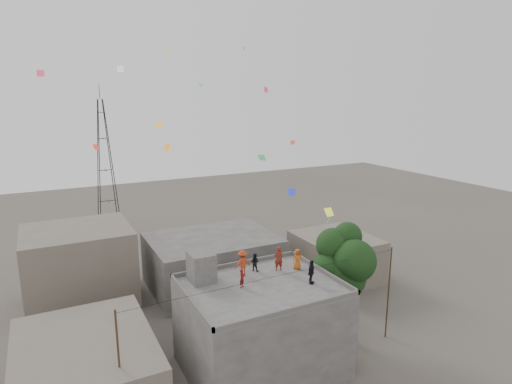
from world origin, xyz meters
TOP-DOWN VIEW (x-y plane):
  - ground at (0.00, 0.00)m, footprint 140.00×140.00m
  - main_building at (0.00, 0.00)m, footprint 10.00×8.00m
  - parapet at (0.00, 0.00)m, footprint 10.00×8.00m
  - stair_head_box at (-3.20, 2.60)m, footprint 1.60×1.80m
  - neighbor_west at (-11.00, 2.00)m, footprint 8.00×10.00m
  - neighbor_north at (2.00, 14.00)m, footprint 12.00×9.00m
  - neighbor_northwest at (-10.00, 16.00)m, footprint 9.00×8.00m
  - neighbor_east at (14.00, 10.00)m, footprint 7.00×8.00m
  - tree at (7.37, 0.60)m, footprint 4.90×4.60m
  - utility_line at (0.50, -1.25)m, footprint 20.12×0.62m
  - transmission_tower at (-4.00, 40.00)m, footprint 2.97×2.97m
  - person_red_adult at (2.34, 1.75)m, footprint 0.70×0.50m
  - person_orange_child at (3.69, 1.34)m, footprint 0.83×0.64m
  - person_dark_child at (0.78, 2.47)m, footprint 0.79×0.79m
  - person_dark_adult at (3.17, -1.19)m, footprint 1.02×0.88m
  - person_orange_adult at (-0.32, 2.15)m, footprint 1.20×0.72m
  - person_red_child at (-1.19, 0.39)m, footprint 0.54×0.53m
  - kites at (0.33, 6.33)m, footprint 20.87×16.49m

SIDE VIEW (x-z plane):
  - ground at x=0.00m, z-range 0.00..0.00m
  - neighbor_west at x=-11.00m, z-range 0.00..4.00m
  - neighbor_east at x=14.00m, z-range 0.00..4.40m
  - neighbor_north at x=2.00m, z-range 0.00..5.00m
  - main_building at x=0.00m, z-range 0.00..6.10m
  - neighbor_northwest at x=-10.00m, z-range 0.00..7.00m
  - utility_line at x=0.50m, z-range 0.13..7.53m
  - tree at x=7.37m, z-range 1.55..10.65m
  - parapet at x=0.00m, z-range 6.10..6.40m
  - person_red_child at x=-1.19m, z-range 6.10..7.35m
  - person_dark_child at x=0.78m, z-range 6.10..7.40m
  - person_orange_child at x=3.69m, z-range 6.10..7.61m
  - person_dark_adult at x=3.17m, z-range 6.10..7.75m
  - person_red_adult at x=2.34m, z-range 6.10..7.91m
  - person_orange_adult at x=-0.32m, z-range 6.10..7.92m
  - stair_head_box at x=-3.20m, z-range 6.10..8.10m
  - transmission_tower at x=-4.00m, z-range -0.93..19.07m
  - kites at x=0.33m, z-range 9.13..22.08m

